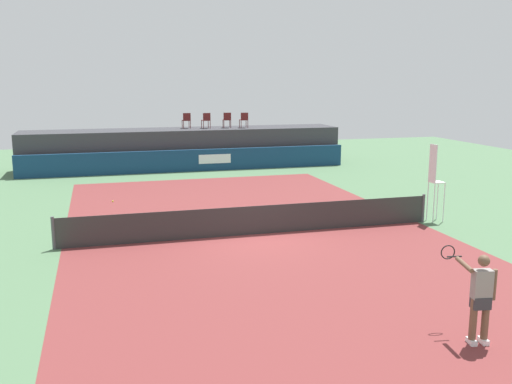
% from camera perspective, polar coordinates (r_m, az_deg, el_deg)
% --- Properties ---
extents(ground_plane, '(48.00, 48.00, 0.00)m').
position_cam_1_polar(ground_plane, '(21.45, -2.28, -2.21)').
color(ground_plane, '#4C704C').
extents(court_inner, '(12.00, 22.00, 0.00)m').
position_cam_1_polar(court_inner, '(18.63, -0.14, -4.26)').
color(court_inner, maroon).
rests_on(court_inner, ground).
extents(sponsor_wall, '(18.00, 0.22, 1.20)m').
position_cam_1_polar(sponsor_wall, '(31.48, -6.71, 3.14)').
color(sponsor_wall, navy).
rests_on(sponsor_wall, ground).
extents(spectator_platform, '(18.00, 2.80, 2.20)m').
position_cam_1_polar(spectator_platform, '(33.18, -7.23, 4.41)').
color(spectator_platform, '#38383D').
rests_on(spectator_platform, ground).
extents(spectator_chair_far_left, '(0.46, 0.46, 0.89)m').
position_cam_1_polar(spectator_chair_far_left, '(33.28, -6.98, 7.19)').
color(spectator_chair_far_left, '#561919').
rests_on(spectator_chair_far_left, spectator_platform).
extents(spectator_chair_left, '(0.48, 0.48, 0.89)m').
position_cam_1_polar(spectator_chair_left, '(33.24, -5.02, 7.23)').
color(spectator_chair_left, '#561919').
rests_on(spectator_chair_left, spectator_platform).
extents(spectator_chair_center, '(0.47, 0.47, 0.89)m').
position_cam_1_polar(spectator_chair_center, '(33.49, -2.93, 7.29)').
color(spectator_chair_center, '#561919').
rests_on(spectator_chair_center, spectator_platform).
extents(spectator_chair_right, '(0.44, 0.44, 0.89)m').
position_cam_1_polar(spectator_chair_right, '(33.46, -1.22, 7.30)').
color(spectator_chair_right, '#561919').
rests_on(spectator_chair_right, spectator_platform).
extents(umpire_chair, '(0.44, 0.44, 2.76)m').
position_cam_1_polar(umpire_chair, '(20.98, 17.46, 1.40)').
color(umpire_chair, white).
rests_on(umpire_chair, ground).
extents(tennis_net, '(12.40, 0.02, 0.95)m').
position_cam_1_polar(tennis_net, '(18.51, -0.14, -2.85)').
color(tennis_net, '#2D2D2D').
rests_on(tennis_net, ground).
extents(net_post_near, '(0.10, 0.10, 1.00)m').
position_cam_1_polar(net_post_near, '(17.93, -19.66, -3.90)').
color(net_post_near, '#4C4C51').
rests_on(net_post_near, ground).
extents(net_post_far, '(0.10, 0.10, 1.00)m').
position_cam_1_polar(net_post_far, '(20.98, 16.41, -1.56)').
color(net_post_far, '#4C4C51').
rests_on(net_post_far, ground).
extents(tennis_player, '(0.57, 1.20, 1.77)m').
position_cam_1_polar(tennis_player, '(11.71, 21.54, -9.64)').
color(tennis_player, white).
rests_on(tennis_player, court_inner).
extents(tennis_ball, '(0.07, 0.07, 0.07)m').
position_cam_1_polar(tennis_ball, '(24.21, -14.16, -0.90)').
color(tennis_ball, '#D8EA33').
rests_on(tennis_ball, court_inner).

